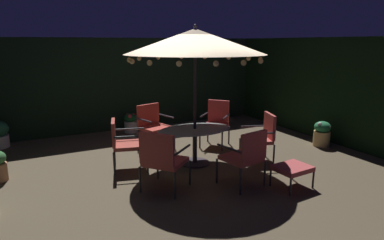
% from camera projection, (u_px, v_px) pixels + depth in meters
% --- Properties ---
extents(ground_plane, '(8.05, 7.21, 0.02)m').
position_uv_depth(ground_plane, '(189.00, 165.00, 6.59)').
color(ground_plane, brown).
extents(hedge_backdrop_rear, '(8.05, 0.30, 2.48)m').
position_uv_depth(hedge_backdrop_rear, '(133.00, 83.00, 9.30)').
color(hedge_backdrop_rear, black).
rests_on(hedge_backdrop_rear, ground_plane).
extents(hedge_backdrop_right, '(0.30, 7.21, 2.48)m').
position_uv_depth(hedge_backdrop_right, '(332.00, 90.00, 8.04)').
color(hedge_backdrop_right, black).
rests_on(hedge_backdrop_right, ground_plane).
extents(patio_dining_table, '(1.49, 0.99, 0.72)m').
position_uv_depth(patio_dining_table, '(195.00, 137.00, 6.52)').
color(patio_dining_table, '#312931').
rests_on(patio_dining_table, ground_plane).
extents(patio_umbrella, '(2.64, 2.64, 2.68)m').
position_uv_depth(patio_umbrella, '(195.00, 42.00, 6.11)').
color(patio_umbrella, '#2C2933').
rests_on(patio_umbrella, ground_plane).
extents(patio_chair_north, '(0.70, 0.69, 0.98)m').
position_uv_depth(patio_chair_north, '(246.00, 154.00, 5.47)').
color(patio_chair_north, '#2C2931').
rests_on(patio_chair_north, ground_plane).
extents(patio_chair_northeast, '(0.72, 0.74, 0.98)m').
position_uv_depth(patio_chair_northeast, '(262.00, 134.00, 6.69)').
color(patio_chair_northeast, '#303035').
rests_on(patio_chair_northeast, ground_plane).
extents(patio_chair_east, '(0.80, 0.80, 1.04)m').
position_uv_depth(patio_chair_east, '(216.00, 120.00, 7.75)').
color(patio_chair_east, '#312931').
rests_on(patio_chair_east, ground_plane).
extents(patio_chair_southeast, '(0.78, 0.75, 1.00)m').
position_uv_depth(patio_chair_southeast, '(153.00, 123.00, 7.47)').
color(patio_chair_southeast, '#322B34').
rests_on(patio_chair_southeast, ground_plane).
extents(patio_chair_south, '(0.76, 0.73, 0.96)m').
position_uv_depth(patio_chair_south, '(124.00, 141.00, 6.24)').
color(patio_chair_south, '#2B3131').
rests_on(patio_chair_south, ground_plane).
extents(patio_chair_southwest, '(0.88, 0.88, 1.01)m').
position_uv_depth(patio_chair_southwest, '(162.00, 157.00, 5.29)').
color(patio_chair_southwest, '#2C2E2F').
rests_on(patio_chair_southwest, ground_plane).
extents(ottoman_footrest, '(0.60, 0.51, 0.37)m').
position_uv_depth(ottoman_footrest, '(292.00, 169.00, 5.49)').
color(ottoman_footrest, '#31292E').
rests_on(ottoman_footrest, ground_plane).
extents(potted_plant_left_near, '(0.37, 0.37, 0.59)m').
position_uv_depth(potted_plant_left_near, '(322.00, 133.00, 7.71)').
color(potted_plant_left_near, tan).
rests_on(potted_plant_left_near, ground_plane).
extents(potted_plant_back_right, '(0.34, 0.35, 0.52)m').
position_uv_depth(potted_plant_back_right, '(131.00, 123.00, 8.92)').
color(potted_plant_back_right, silver).
rests_on(potted_plant_back_right, ground_plane).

